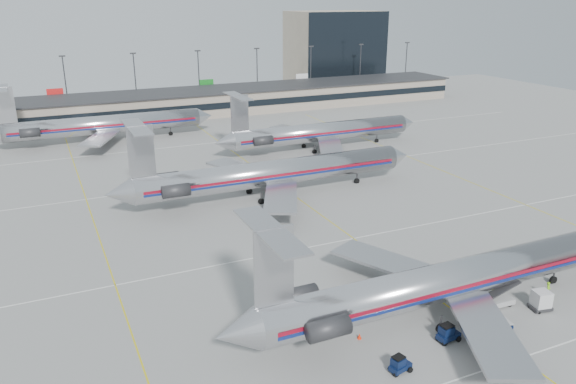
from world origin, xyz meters
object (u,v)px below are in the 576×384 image
jet_foreground (444,281)px  belt_loader (496,301)px  jet_second_row (268,173)px  uld_container (541,300)px  tug_center (448,334)px

jet_foreground → belt_loader: 6.73m
jet_second_row → belt_loader: bearing=-78.4°
uld_container → jet_foreground: bearing=171.0°
jet_foreground → uld_container: size_ratio=21.97×
tug_center → uld_container: (12.10, 0.53, 0.22)m
jet_foreground → belt_loader: (5.94, -1.14, -2.95)m
tug_center → belt_loader: 8.91m
jet_second_row → belt_loader: size_ratio=10.61×
jet_foreground → jet_second_row: 38.95m
jet_second_row → uld_container: 44.03m
belt_loader → jet_foreground: bearing=172.3°
uld_container → jet_second_row: bearing=116.4°
jet_second_row → uld_container: jet_second_row is taller
uld_container → belt_loader: belt_loader is taller
jet_second_row → tug_center: (-0.21, -42.83, -3.03)m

